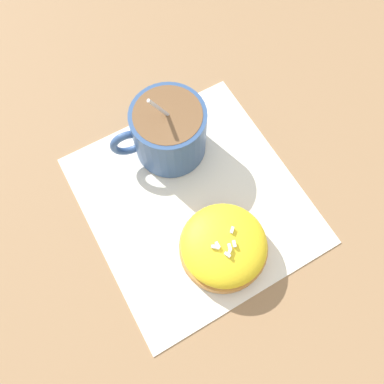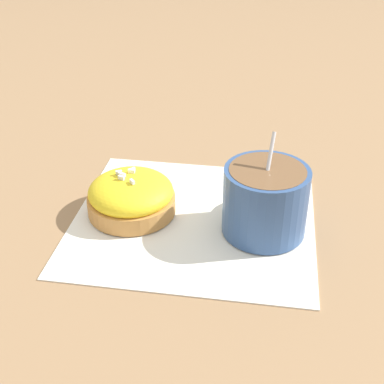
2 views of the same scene
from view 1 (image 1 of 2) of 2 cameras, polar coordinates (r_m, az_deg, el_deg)
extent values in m
plane|color=#93704C|center=(0.46, 0.18, -1.21)|extent=(3.00, 3.00, 0.00)
cube|color=white|center=(0.46, 0.18, -1.14)|extent=(0.28, 0.26, 0.00)
cylinder|color=#335184|center=(0.46, -3.46, 9.15)|extent=(0.09, 0.09, 0.07)
cylinder|color=brown|center=(0.43, -3.70, 11.25)|extent=(0.08, 0.08, 0.01)
torus|color=#335184|center=(0.45, -9.67, 7.36)|extent=(0.02, 0.05, 0.04)
ellipsoid|color=silver|center=(0.48, -6.24, 6.63)|extent=(0.02, 0.03, 0.01)
cylinder|color=silver|center=(0.44, -2.68, 10.94)|extent=(0.02, 0.05, 0.10)
cylinder|color=#C18442|center=(0.43, 4.72, -8.53)|extent=(0.10, 0.10, 0.02)
ellipsoid|color=yellow|center=(0.42, 4.89, -8.01)|extent=(0.10, 0.10, 0.04)
cube|color=white|center=(0.40, 6.42, -7.88)|extent=(0.01, 0.01, 0.00)
cube|color=white|center=(0.39, 3.45, -8.38)|extent=(0.01, 0.01, 0.00)
cube|color=white|center=(0.39, 3.91, -8.08)|extent=(0.01, 0.00, 0.00)
cube|color=white|center=(0.39, 3.72, -8.40)|extent=(0.01, 0.01, 0.00)
cube|color=white|center=(0.39, 5.75, -8.34)|extent=(0.01, 0.01, 0.00)
cube|color=white|center=(0.39, 5.61, -9.25)|extent=(0.01, 0.01, 0.00)
cube|color=white|center=(0.40, 6.12, -5.80)|extent=(0.01, 0.01, 0.00)
cube|color=white|center=(0.39, 5.41, -9.51)|extent=(0.01, 0.01, 0.00)
camera|label=2|loc=(0.62, 56.75, 40.84)|focal=50.00mm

